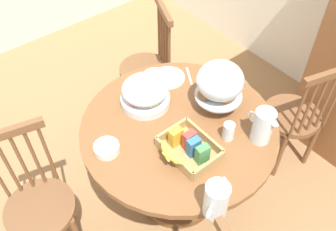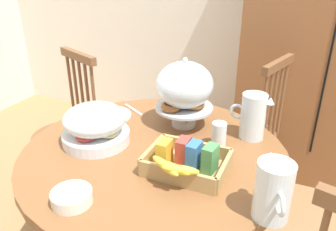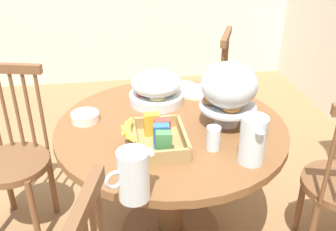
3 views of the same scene
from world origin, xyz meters
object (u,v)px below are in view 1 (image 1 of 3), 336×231
at_px(orange_juice_pitcher, 262,127).
at_px(china_plate_small, 154,75).
at_px(windsor_chair_facing_door, 148,69).
at_px(windsor_chair_far_side, 39,206).
at_px(pastry_stand_with_dome, 220,82).
at_px(cereal_bowl, 107,148).
at_px(cereal_basket, 188,148).
at_px(china_plate_large, 168,78).
at_px(dining_table, 178,149).
at_px(drinking_glass, 228,131).
at_px(milk_pitcher, 216,201).
at_px(windsor_chair_by_cabinet, 294,118).
at_px(fruit_platter_covered, 145,93).

xyz_separation_m(orange_juice_pitcher, china_plate_small, (-0.78, -0.14, -0.08)).
bearing_deg(windsor_chair_facing_door, windsor_chair_far_side, -64.89).
xyz_separation_m(pastry_stand_with_dome, cereal_bowl, (-0.14, -0.70, -0.18)).
height_order(windsor_chair_far_side, cereal_basket, windsor_chair_far_side).
bearing_deg(windsor_chair_far_side, china_plate_large, 96.83).
xyz_separation_m(dining_table, windsor_chair_far_side, (-0.23, -0.84, -0.06)).
bearing_deg(china_plate_small, drinking_glass, 0.17).
height_order(windsor_chair_facing_door, milk_pitcher, windsor_chair_facing_door).
xyz_separation_m(china_plate_large, china_plate_small, (-0.06, -0.06, 0.01)).
bearing_deg(windsor_chair_by_cabinet, china_plate_large, -134.85).
bearing_deg(china_plate_large, china_plate_small, -136.05).
xyz_separation_m(fruit_platter_covered, cereal_basket, (0.45, -0.06, -0.04)).
bearing_deg(windsor_chair_far_side, windsor_chair_facing_door, 115.11).
bearing_deg(milk_pitcher, drinking_glass, 126.66).
height_order(windsor_chair_facing_door, fruit_platter_covered, windsor_chair_facing_door).
bearing_deg(china_plate_large, fruit_platter_covered, -70.75).
height_order(dining_table, windsor_chair_by_cabinet, windsor_chair_by_cabinet).
height_order(fruit_platter_covered, cereal_basket, fruit_platter_covered).
relative_size(windsor_chair_far_side, cereal_bowl, 6.96).
bearing_deg(dining_table, china_plate_large, 149.47).
relative_size(dining_table, drinking_glass, 10.43).
relative_size(fruit_platter_covered, china_plate_large, 1.36).
height_order(windsor_chair_facing_door, pastry_stand_with_dome, pastry_stand_with_dome).
bearing_deg(fruit_platter_covered, windsor_chair_far_side, -87.22).
bearing_deg(dining_table, windsor_chair_far_side, -105.26).
xyz_separation_m(windsor_chair_facing_door, cereal_basket, (0.98, -0.46, 0.33)).
bearing_deg(drinking_glass, fruit_platter_covered, -159.75).
bearing_deg(windsor_chair_by_cabinet, windsor_chair_facing_door, -156.04).
distance_m(orange_juice_pitcher, china_plate_large, 0.73).
bearing_deg(orange_juice_pitcher, china_plate_small, -170.07).
distance_m(windsor_chair_facing_door, drinking_glass, 1.11).
height_order(dining_table, china_plate_large, china_plate_large).
relative_size(windsor_chair_facing_door, cereal_bowl, 6.96).
distance_m(windsor_chair_facing_door, china_plate_small, 0.53).
distance_m(windsor_chair_facing_door, fruit_platter_covered, 0.76).
bearing_deg(windsor_chair_facing_door, dining_table, -24.51).
xyz_separation_m(milk_pitcher, drinking_glass, (-0.28, 0.37, -0.04)).
height_order(dining_table, drinking_glass, drinking_glass).
height_order(orange_juice_pitcher, china_plate_small, orange_juice_pitcher).
height_order(cereal_basket, drinking_glass, cereal_basket).
bearing_deg(windsor_chair_by_cabinet, pastry_stand_with_dome, -112.65).
bearing_deg(cereal_basket, china_plate_small, 157.95).
bearing_deg(china_plate_large, orange_juice_pitcher, 5.91).
height_order(dining_table, china_plate_small, china_plate_small).
xyz_separation_m(dining_table, windsor_chair_by_cabinet, (0.26, 0.83, -0.06)).
height_order(windsor_chair_by_cabinet, china_plate_small, windsor_chair_by_cabinet).
bearing_deg(cereal_basket, milk_pitcher, -20.40).
height_order(milk_pitcher, cereal_basket, milk_pitcher).
distance_m(windsor_chair_by_cabinet, cereal_basket, 0.99).
relative_size(milk_pitcher, cereal_basket, 0.63).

